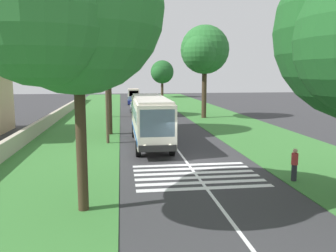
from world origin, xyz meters
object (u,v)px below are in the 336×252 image
roadside_tree_left_0 (70,12)px  coach_bus (150,117)px  trailing_car_0 (139,111)px  pedestrian (294,164)px  trailing_car_3 (133,101)px  trailing_minibus_0 (133,94)px  trailing_car_2 (158,104)px  roadside_tree_left_1 (108,53)px  roadside_tree_right_2 (203,51)px  roadside_tree_right_0 (161,73)px  utility_pole (107,95)px  trailing_car_1 (136,107)px  roadside_tree_left_2 (105,38)px

roadside_tree_left_0 → coach_bus: bearing=-17.0°
trailing_car_0 → pedestrian: pedestrian is taller
trailing_car_3 → trailing_minibus_0: 7.35m
trailing_car_2 → roadside_tree_left_1: roadside_tree_left_1 is taller
coach_bus → roadside_tree_right_2: size_ratio=0.98×
roadside_tree_left_1 → roadside_tree_right_0: size_ratio=1.28×
roadside_tree_left_0 → roadside_tree_left_1: bearing=-0.6°
coach_bus → trailing_car_3: size_ratio=2.60×
trailing_minibus_0 → utility_pole: 43.93m
coach_bus → trailing_minibus_0: bearing=-0.3°
trailing_minibus_0 → roadside_tree_right_2: bearing=-165.1°
pedestrian → roadside_tree_right_0: bearing=-0.7°
roadside_tree_right_0 → pedestrian: 67.09m
coach_bus → pedestrian: (-10.57, -6.54, -1.24)m
trailing_car_1 → utility_pole: (-23.99, 3.31, 3.22)m
trailing_car_0 → trailing_car_1: bearing=1.3°
roadside_tree_left_0 → roadside_tree_right_2: 31.51m
roadside_tree_left_1 → trailing_minibus_0: bearing=-8.7°
trailing_minibus_0 → roadside_tree_left_0: (-57.80, 4.31, 6.24)m
roadside_tree_left_1 → roadside_tree_right_2: 11.89m
trailing_car_1 → trailing_car_3: size_ratio=1.00×
trailing_car_3 → roadside_tree_right_2: size_ratio=0.38×
trailing_car_3 → roadside_tree_left_1: size_ratio=0.39×
trailing_car_1 → trailing_car_2: 6.75m
trailing_car_3 → roadside_tree_left_2: (-32.30, 3.41, 7.95)m
roadside_tree_left_2 → trailing_car_2: bearing=-16.2°
trailing_car_1 → roadside_tree_left_0: size_ratio=0.38×
trailing_minibus_0 → pedestrian: trailing_minibus_0 is taller
trailing_car_0 → utility_pole: (-18.93, 3.43, 3.22)m
trailing_car_2 → roadside_tree_left_0: size_ratio=0.38×
trailing_car_1 → trailing_minibus_0: size_ratio=0.72×
roadside_tree_right_2 → utility_pole: (-15.09, 11.20, -4.36)m
pedestrian → roadside_tree_left_2: bearing=32.9°
trailing_car_0 → trailing_car_3: size_ratio=1.00×
trailing_car_2 → trailing_minibus_0: 14.67m
coach_bus → roadside_tree_left_1: 19.85m
trailing_minibus_0 → utility_pole: bearing=175.3°
trailing_car_0 → roadside_tree_right_2: 11.52m
trailing_minibus_0 → roadside_tree_left_2: roadside_tree_left_2 is taller
trailing_car_3 → roadside_tree_right_2: 24.04m
coach_bus → trailing_car_1: bearing=0.0°
coach_bus → trailing_car_1: size_ratio=2.60×
trailing_car_0 → trailing_car_2: same height
trailing_car_2 → roadside_tree_left_2: bearing=163.8°
roadside_tree_right_0 → trailing_car_1: bearing=166.8°
trailing_car_3 → roadside_tree_left_1: (-18.74, 3.57, 7.41)m
roadside_tree_left_0 → utility_pole: roadside_tree_left_0 is taller
roadside_tree_left_2 → roadside_tree_right_0: size_ratio=1.45×
trailing_car_0 → roadside_tree_left_2: (-14.80, 3.66, 7.95)m
trailing_minibus_0 → roadside_tree_left_1: (-26.03, 3.97, 6.53)m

